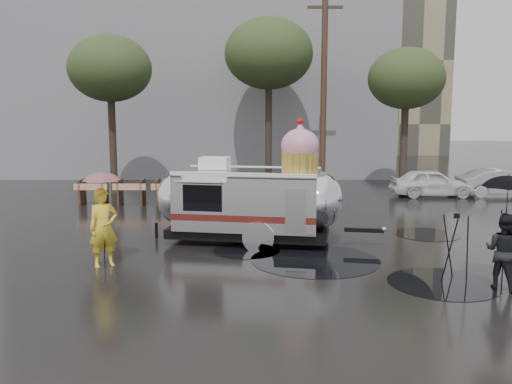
{
  "coord_description": "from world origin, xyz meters",
  "views": [
    {
      "loc": [
        -0.67,
        -11.21,
        3.58
      ],
      "look_at": [
        -0.63,
        3.69,
        1.41
      ],
      "focal_mm": 38.0,
      "sensor_mm": 36.0,
      "label": 1
    }
  ],
  "objects_px": {
    "person_right": "(504,251)",
    "tripod": "(455,241)",
    "airstream_trailer": "(252,198)",
    "person_left": "(104,228)"
  },
  "relations": [
    {
      "from": "person_right",
      "to": "tripod",
      "type": "relative_size",
      "value": 1.07
    },
    {
      "from": "airstream_trailer",
      "to": "person_left",
      "type": "relative_size",
      "value": 3.49
    },
    {
      "from": "airstream_trailer",
      "to": "person_left",
      "type": "height_order",
      "value": "airstream_trailer"
    },
    {
      "from": "airstream_trailer",
      "to": "person_right",
      "type": "height_order",
      "value": "airstream_trailer"
    },
    {
      "from": "airstream_trailer",
      "to": "person_right",
      "type": "relative_size",
      "value": 4.09
    },
    {
      "from": "airstream_trailer",
      "to": "person_left",
      "type": "xyz_separation_m",
      "value": [
        -3.46,
        -2.46,
        -0.31
      ]
    },
    {
      "from": "airstream_trailer",
      "to": "person_right",
      "type": "xyz_separation_m",
      "value": [
        5.16,
        -4.16,
        -0.45
      ]
    },
    {
      "from": "person_left",
      "to": "tripod",
      "type": "bearing_deg",
      "value": -39.07
    },
    {
      "from": "person_right",
      "to": "tripod",
      "type": "xyz_separation_m",
      "value": [
        -0.78,
        0.58,
        0.08
      ]
    },
    {
      "from": "person_left",
      "to": "person_right",
      "type": "distance_m",
      "value": 8.79
    }
  ]
}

